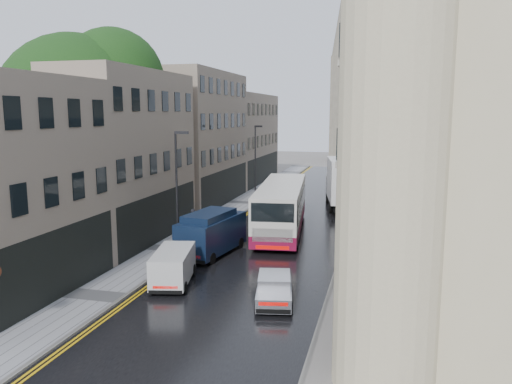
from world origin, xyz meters
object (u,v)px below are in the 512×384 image
at_px(white_lorry, 331,187).
at_px(white_van, 151,275).
at_px(navy_van, 181,237).
at_px(cream_bus, 257,217).
at_px(pedestrian, 193,223).
at_px(lamp_post_far, 255,164).
at_px(lamp_post_near, 177,194).
at_px(silver_hatchback, 257,298).
at_px(tree_near, 77,136).
at_px(tree_far, 166,138).

relative_size(white_lorry, white_van, 2.22).
bearing_deg(navy_van, cream_bus, 64.89).
xyz_separation_m(white_lorry, navy_van, (-6.88, -15.94, -0.89)).
bearing_deg(white_lorry, pedestrian, -135.39).
xyz_separation_m(pedestrian, lamp_post_far, (0.52, 14.78, 2.57)).
relative_size(white_van, lamp_post_far, 0.54).
bearing_deg(lamp_post_near, navy_van, -67.97).
xyz_separation_m(silver_hatchback, lamp_post_near, (-6.67, 7.21, 3.06)).
height_order(navy_van, pedestrian, navy_van).
bearing_deg(white_van, white_lorry, 61.20).
bearing_deg(pedestrian, cream_bus, 162.50).
xyz_separation_m(silver_hatchback, lamp_post_far, (-6.73, 25.87, 3.00)).
xyz_separation_m(silver_hatchback, pedestrian, (-7.25, 11.10, 0.43)).
relative_size(silver_hatchback, lamp_post_far, 0.49).
bearing_deg(cream_bus, navy_van, -130.69).
bearing_deg(cream_bus, pedestrian, 173.95).
distance_m(cream_bus, lamp_post_far, 15.37).
xyz_separation_m(tree_near, silver_hatchback, (14.29, -9.00, -6.27)).
bearing_deg(white_lorry, navy_van, -123.06).
bearing_deg(white_lorry, cream_bus, -117.75).
bearing_deg(cream_bus, white_van, -110.66).
bearing_deg(pedestrian, white_van, 82.52).
bearing_deg(lamp_post_far, cream_bus, -55.09).
relative_size(white_lorry, silver_hatchback, 2.46).
bearing_deg(navy_van, tree_near, 171.13).
distance_m(tree_far, silver_hatchback, 26.66).
relative_size(pedestrian, lamp_post_near, 0.27).
relative_size(tree_far, white_lorry, 1.45).
distance_m(white_lorry, navy_van, 17.39).
distance_m(cream_bus, navy_van, 5.80).
distance_m(cream_bus, lamp_post_near, 5.84).
height_order(tree_far, lamp_post_far, tree_far).
height_order(tree_far, white_lorry, tree_far).
bearing_deg(navy_van, white_lorry, 75.69).
bearing_deg(tree_near, lamp_post_near, -13.17).
relative_size(cream_bus, lamp_post_far, 1.76).
relative_size(pedestrian, lamp_post_far, 0.28).
distance_m(white_van, pedestrian, 10.22).
height_order(white_lorry, navy_van, white_lorry).
bearing_deg(lamp_post_near, cream_bus, 34.09).
xyz_separation_m(tree_near, white_lorry, (15.08, 13.29, -4.68)).
distance_m(tree_near, white_van, 13.39).
relative_size(white_van, pedestrian, 1.97).
xyz_separation_m(cream_bus, lamp_post_far, (-3.88, 14.74, 1.94)).
distance_m(white_van, navy_van, 5.37).
xyz_separation_m(tree_near, lamp_post_far, (7.57, 16.88, -3.27)).
height_order(silver_hatchback, navy_van, navy_van).
xyz_separation_m(white_lorry, silver_hatchback, (-0.79, -22.29, -1.59)).
bearing_deg(white_van, pedestrian, 87.91).
height_order(pedestrian, lamp_post_far, lamp_post_far).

